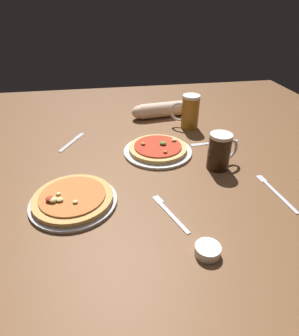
{
  "coord_description": "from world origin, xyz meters",
  "views": [
    {
      "loc": [
        -0.16,
        -0.95,
        0.62
      ],
      "look_at": [
        0.0,
        0.0,
        0.02
      ],
      "focal_mm": 30.47,
      "sensor_mm": 36.0,
      "label": 1
    }
  ],
  "objects_px": {
    "beer_mug_dark": "(220,151)",
    "beer_mug_amber": "(189,112)",
    "fork_spare": "(169,212)",
    "knife_right": "(214,143)",
    "fork_left": "(275,192)",
    "pizza_plate_near": "(73,199)",
    "diner_arm": "(157,110)",
    "ramekin_sauce": "(208,250)",
    "pizza_plate_far": "(158,149)",
    "knife_spare": "(72,141)"
  },
  "relations": [
    {
      "from": "beer_mug_dark",
      "to": "fork_spare",
      "type": "bearing_deg",
      "value": -137.03
    },
    {
      "from": "fork_left",
      "to": "knife_right",
      "type": "height_order",
      "value": "same"
    },
    {
      "from": "pizza_plate_far",
      "to": "fork_spare",
      "type": "bearing_deg",
      "value": -95.89
    },
    {
      "from": "pizza_plate_far",
      "to": "knife_spare",
      "type": "distance_m",
      "value": 0.42
    },
    {
      "from": "pizza_plate_far",
      "to": "beer_mug_amber",
      "type": "height_order",
      "value": "beer_mug_amber"
    },
    {
      "from": "beer_mug_dark",
      "to": "fork_spare",
      "type": "xyz_separation_m",
      "value": [
        -0.26,
        -0.24,
        -0.07
      ]
    },
    {
      "from": "pizza_plate_far",
      "to": "fork_spare",
      "type": "distance_m",
      "value": 0.41
    },
    {
      "from": "beer_mug_amber",
      "to": "diner_arm",
      "type": "xyz_separation_m",
      "value": [
        -0.14,
        0.16,
        -0.04
      ]
    },
    {
      "from": "beer_mug_amber",
      "to": "knife_spare",
      "type": "height_order",
      "value": "beer_mug_amber"
    },
    {
      "from": "fork_left",
      "to": "diner_arm",
      "type": "relative_size",
      "value": 0.77
    },
    {
      "from": "beer_mug_dark",
      "to": "beer_mug_amber",
      "type": "bearing_deg",
      "value": 91.07
    },
    {
      "from": "pizza_plate_near",
      "to": "beer_mug_dark",
      "type": "xyz_separation_m",
      "value": [
        0.57,
        0.14,
        0.06
      ]
    },
    {
      "from": "ramekin_sauce",
      "to": "diner_arm",
      "type": "bearing_deg",
      "value": 87.29
    },
    {
      "from": "fork_left",
      "to": "beer_mug_dark",
      "type": "bearing_deg",
      "value": 125.66
    },
    {
      "from": "beer_mug_amber",
      "to": "fork_spare",
      "type": "distance_m",
      "value": 0.71
    },
    {
      "from": "beer_mug_dark",
      "to": "fork_spare",
      "type": "height_order",
      "value": "beer_mug_dark"
    },
    {
      "from": "beer_mug_amber",
      "to": "fork_spare",
      "type": "bearing_deg",
      "value": -111.3
    },
    {
      "from": "fork_left",
      "to": "diner_arm",
      "type": "bearing_deg",
      "value": 110.63
    },
    {
      "from": "fork_spare",
      "to": "beer_mug_amber",
      "type": "bearing_deg",
      "value": 68.7
    },
    {
      "from": "fork_spare",
      "to": "knife_spare",
      "type": "height_order",
      "value": "same"
    },
    {
      "from": "pizza_plate_near",
      "to": "pizza_plate_far",
      "type": "relative_size",
      "value": 0.97
    },
    {
      "from": "beer_mug_amber",
      "to": "pizza_plate_near",
      "type": "bearing_deg",
      "value": -135.73
    },
    {
      "from": "beer_mug_dark",
      "to": "ramekin_sauce",
      "type": "relative_size",
      "value": 2.08
    },
    {
      "from": "pizza_plate_far",
      "to": "fork_left",
      "type": "bearing_deg",
      "value": -44.89
    },
    {
      "from": "diner_arm",
      "to": "fork_left",
      "type": "bearing_deg",
      "value": -69.37
    },
    {
      "from": "fork_left",
      "to": "ramekin_sauce",
      "type": "bearing_deg",
      "value": -145.67
    },
    {
      "from": "knife_spare",
      "to": "fork_left",
      "type": "bearing_deg",
      "value": -35.42
    },
    {
      "from": "beer_mug_amber",
      "to": "diner_arm",
      "type": "relative_size",
      "value": 0.57
    },
    {
      "from": "beer_mug_dark",
      "to": "beer_mug_amber",
      "type": "xyz_separation_m",
      "value": [
        -0.01,
        0.41,
        0.01
      ]
    },
    {
      "from": "beer_mug_dark",
      "to": "ramekin_sauce",
      "type": "height_order",
      "value": "beer_mug_dark"
    },
    {
      "from": "beer_mug_dark",
      "to": "ramekin_sauce",
      "type": "distance_m",
      "value": 0.48
    },
    {
      "from": "beer_mug_amber",
      "to": "ramekin_sauce",
      "type": "bearing_deg",
      "value": -102.63
    },
    {
      "from": "knife_spare",
      "to": "pizza_plate_far",
      "type": "bearing_deg",
      "value": -23.88
    },
    {
      "from": "knife_right",
      "to": "beer_mug_dark",
      "type": "bearing_deg",
      "value": -106.92
    },
    {
      "from": "fork_left",
      "to": "fork_spare",
      "type": "bearing_deg",
      "value": -173.61
    },
    {
      "from": "beer_mug_amber",
      "to": "ramekin_sauce",
      "type": "xyz_separation_m",
      "value": [
        -0.19,
        -0.84,
        -0.07
      ]
    },
    {
      "from": "pizza_plate_near",
      "to": "diner_arm",
      "type": "height_order",
      "value": "diner_arm"
    },
    {
      "from": "beer_mug_dark",
      "to": "pizza_plate_near",
      "type": "bearing_deg",
      "value": -166.03
    },
    {
      "from": "fork_spare",
      "to": "knife_spare",
      "type": "xyz_separation_m",
      "value": [
        -0.34,
        0.58,
        -0.0
      ]
    },
    {
      "from": "ramekin_sauce",
      "to": "fork_spare",
      "type": "xyz_separation_m",
      "value": [
        -0.07,
        0.19,
        -0.01
      ]
    },
    {
      "from": "knife_right",
      "to": "knife_spare",
      "type": "distance_m",
      "value": 0.68
    },
    {
      "from": "fork_spare",
      "to": "knife_right",
      "type": "bearing_deg",
      "value": 54.3
    },
    {
      "from": "pizza_plate_near",
      "to": "knife_spare",
      "type": "distance_m",
      "value": 0.48
    },
    {
      "from": "diner_arm",
      "to": "fork_spare",
      "type": "bearing_deg",
      "value": -97.94
    },
    {
      "from": "pizza_plate_far",
      "to": "knife_spare",
      "type": "xyz_separation_m",
      "value": [
        -0.39,
        0.17,
        -0.01
      ]
    },
    {
      "from": "pizza_plate_near",
      "to": "fork_left",
      "type": "relative_size",
      "value": 1.27
    },
    {
      "from": "pizza_plate_far",
      "to": "ramekin_sauce",
      "type": "bearing_deg",
      "value": -87.62
    },
    {
      "from": "beer_mug_dark",
      "to": "knife_right",
      "type": "xyz_separation_m",
      "value": [
        0.06,
        0.21,
        -0.07
      ]
    },
    {
      "from": "beer_mug_dark",
      "to": "knife_right",
      "type": "height_order",
      "value": "beer_mug_dark"
    },
    {
      "from": "pizza_plate_near",
      "to": "beer_mug_dark",
      "type": "distance_m",
      "value": 0.59
    }
  ]
}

